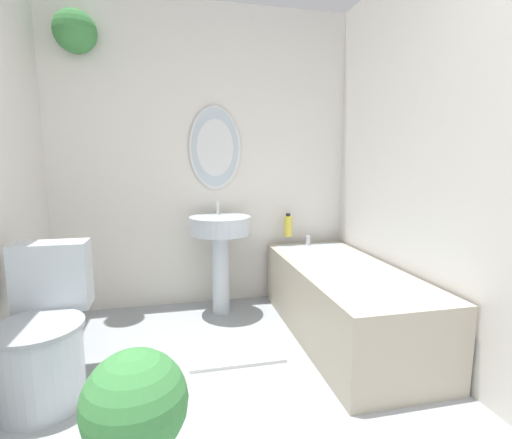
{
  "coord_description": "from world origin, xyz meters",
  "views": [
    {
      "loc": [
        -0.26,
        -0.34,
        1.17
      ],
      "look_at": [
        0.19,
        1.68,
        0.85
      ],
      "focal_mm": 26.0,
      "sensor_mm": 36.0,
      "label": 1
    }
  ],
  "objects": [
    {
      "name": "wall_back",
      "position": [
        -0.06,
        2.73,
        1.26
      ],
      "size": [
        2.49,
        0.29,
        2.4
      ],
      "color": "silver",
      "rests_on": "ground_plane"
    },
    {
      "name": "potted_plant",
      "position": [
        -0.42,
        0.94,
        0.29
      ],
      "size": [
        0.38,
        0.38,
        0.51
      ],
      "color": "silver",
      "rests_on": "ground_plane"
    },
    {
      "name": "pedestal_sink",
      "position": [
        0.08,
        2.44,
        0.59
      ],
      "size": [
        0.46,
        0.46,
        0.87
      ],
      "color": "silver",
      "rests_on": "ground_plane"
    },
    {
      "name": "bath_mat",
      "position": [
        0.08,
        1.82,
        0.01
      ],
      "size": [
        0.57,
        0.42,
        0.02
      ],
      "color": "silver",
      "rests_on": "ground_plane"
    },
    {
      "name": "shampoo_bottle",
      "position": [
        0.67,
        2.59,
        0.65
      ],
      "size": [
        0.07,
        0.07,
        0.19
      ],
      "color": "gold",
      "rests_on": "bathtub"
    },
    {
      "name": "toilet",
      "position": [
        -0.91,
        1.58,
        0.31
      ],
      "size": [
        0.43,
        0.59,
        0.75
      ],
      "color": "silver",
      "rests_on": "ground_plane"
    },
    {
      "name": "bathtub",
      "position": [
        0.84,
        1.88,
        0.25
      ],
      "size": [
        0.65,
        1.56,
        0.56
      ],
      "color": "#B2A893",
      "rests_on": "ground_plane"
    },
    {
      "name": "wall_right",
      "position": [
        1.22,
        1.35,
        1.2
      ],
      "size": [
        0.06,
        2.83,
        2.4
      ],
      "color": "silver",
      "rests_on": "ground_plane"
    }
  ]
}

